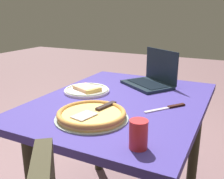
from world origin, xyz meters
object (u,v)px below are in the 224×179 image
(dining_table, at_px, (122,119))
(pizza_tray, at_px, (92,115))
(drink_cup, at_px, (138,134))
(laptop, at_px, (152,78))
(pizza_plate, at_px, (87,90))
(table_knife, at_px, (169,107))

(dining_table, distance_m, pizza_tray, 0.33)
(pizza_tray, height_order, drink_cup, drink_cup)
(laptop, bearing_deg, dining_table, 170.76)
(dining_table, bearing_deg, pizza_plate, 82.75)
(pizza_tray, height_order, table_knife, pizza_tray)
(pizza_plate, distance_m, drink_cup, 0.70)
(drink_cup, bearing_deg, table_knife, 0.26)
(drink_cup, bearing_deg, pizza_tray, 62.17)
(laptop, height_order, pizza_plate, laptop)
(laptop, xyz_separation_m, drink_cup, (-0.79, -0.21, 0.00))
(laptop, bearing_deg, pizza_tray, 174.04)
(laptop, height_order, table_knife, laptop)
(dining_table, relative_size, laptop, 2.96)
(dining_table, height_order, pizza_tray, pizza_tray)
(pizza_plate, bearing_deg, drink_cup, -133.11)
(laptop, height_order, drink_cup, laptop)
(laptop, distance_m, pizza_tray, 0.65)
(dining_table, distance_m, table_knife, 0.29)
(drink_cup, bearing_deg, dining_table, 30.89)
(dining_table, distance_m, laptop, 0.38)
(drink_cup, bearing_deg, laptop, 15.03)
(drink_cup, bearing_deg, pizza_plate, 46.89)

